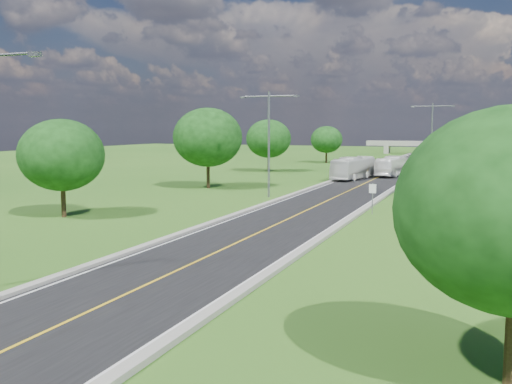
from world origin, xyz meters
TOP-DOWN VIEW (x-y plane):
  - ground at (0.00, 60.00)m, footprint 260.00×260.00m
  - road at (0.00, 66.00)m, footprint 8.00×150.00m
  - curb_left at (-4.25, 66.00)m, footprint 0.50×150.00m
  - curb_right at (4.25, 66.00)m, footprint 0.50×150.00m
  - speed_limit_sign at (5.20, 37.98)m, footprint 0.55×0.09m
  - overpass at (0.00, 140.00)m, footprint 30.00×3.00m
  - streetlight_mid_left at (-6.00, 45.00)m, footprint 5.90×0.25m
  - streetlight_far_right at (6.00, 78.00)m, footprint 5.90×0.25m
  - tree_lb at (-16.00, 28.00)m, footprint 6.30×6.30m
  - tree_lc at (-15.00, 50.00)m, footprint 7.56×7.56m
  - tree_ld at (-17.00, 74.00)m, footprint 6.72×6.72m
  - tree_le at (-14.50, 98.00)m, footprint 5.88×5.88m
  - tree_rc at (15.00, 52.00)m, footprint 5.88×5.88m
  - tree_re at (14.50, 100.00)m, footprint 5.46×5.46m
  - tree_rf at (18.00, 120.00)m, footprint 6.30×6.30m
  - bus_outbound at (1.36, 73.01)m, footprint 3.21×9.71m
  - bus_inbound at (-2.50, 66.45)m, footprint 3.83×10.49m

SIDE VIEW (x-z plane):
  - ground at x=0.00m, z-range 0.00..0.00m
  - road at x=0.00m, z-range 0.00..0.06m
  - curb_left at x=-4.25m, z-range 0.00..0.22m
  - curb_right at x=4.25m, z-range 0.00..0.22m
  - bus_outbound at x=1.36m, z-range 0.06..2.71m
  - bus_inbound at x=-2.50m, z-range 0.06..2.92m
  - speed_limit_sign at x=5.20m, z-range 0.40..2.80m
  - overpass at x=0.00m, z-range 0.81..4.01m
  - tree_re at x=14.50m, z-range 0.85..7.20m
  - tree_le at x=-14.50m, z-range 0.91..7.75m
  - tree_rc at x=15.00m, z-range 0.91..7.75m
  - tree_lb at x=-16.00m, z-range 0.98..8.31m
  - tree_rf at x=18.00m, z-range 0.98..8.31m
  - tree_ld at x=-17.00m, z-range 1.05..8.86m
  - tree_lc at x=-15.00m, z-range 1.18..9.97m
  - streetlight_mid_left at x=-6.00m, z-range 0.94..10.94m
  - streetlight_far_right at x=6.00m, z-range 0.94..10.94m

